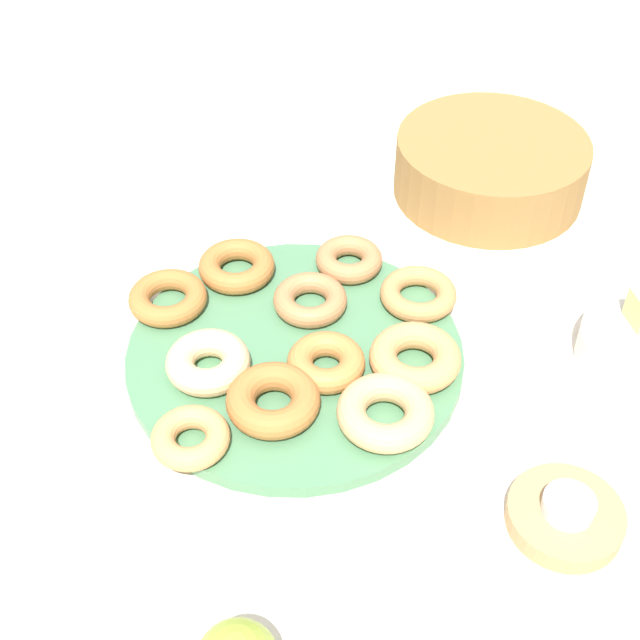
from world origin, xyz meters
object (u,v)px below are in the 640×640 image
(donut_1, at_px, (191,438))
(donut_8, at_px, (385,412))
(donut_plate, at_px, (295,354))
(donut_4, at_px, (310,300))
(donut_0, at_px, (208,362))
(basket, at_px, (490,167))
(donut_2, at_px, (168,298))
(donut_9, at_px, (418,294))
(candle_holder, at_px, (565,517))
(donut_6, at_px, (415,358))
(donut_7, at_px, (349,259))
(donut_10, at_px, (326,362))
(tealight, at_px, (569,505))
(donut_5, at_px, (237,266))
(donut_3, at_px, (273,400))

(donut_1, xyz_separation_m, donut_8, (0.06, 0.18, 0.00))
(donut_plate, relative_size, donut_4, 4.36)
(donut_0, bearing_deg, basket, 108.62)
(donut_2, distance_m, donut_4, 0.16)
(donut_2, relative_size, donut_9, 1.02)
(donut_4, bearing_deg, basket, 109.47)
(donut_8, height_order, candle_holder, donut_8)
(donut_0, distance_m, basket, 0.48)
(donut_2, relative_size, candle_holder, 0.83)
(basket, bearing_deg, donut_4, -70.53)
(donut_6, xyz_separation_m, basket, (-0.24, 0.26, 0.01))
(donut_8, bearing_deg, candle_holder, 29.08)
(donut_0, relative_size, donut_8, 0.91)
(donut_9, bearing_deg, donut_7, -154.89)
(donut_9, xyz_separation_m, donut_10, (0.05, -0.14, 0.00))
(donut_plate, distance_m, donut_0, 0.10)
(donut_9, bearing_deg, donut_2, -115.37)
(donut_4, distance_m, donut_9, 0.12)
(donut_8, bearing_deg, tealight, 29.08)
(donut_plate, distance_m, donut_1, 0.16)
(donut_6, height_order, donut_8, same)
(donut_5, height_order, donut_7, donut_5)
(donut_plate, distance_m, donut_10, 0.05)
(donut_0, height_order, donut_1, donut_0)
(donut_3, bearing_deg, donut_10, 108.33)
(donut_plate, distance_m, donut_3, 0.09)
(donut_0, distance_m, donut_9, 0.25)
(donut_0, xyz_separation_m, donut_7, (-0.08, 0.21, -0.00))
(tealight, bearing_deg, donut_6, -172.75)
(donut_4, height_order, donut_8, donut_8)
(tealight, bearing_deg, donut_4, -166.52)
(donut_2, height_order, basket, basket)
(donut_2, height_order, donut_10, donut_10)
(donut_10, bearing_deg, donut_4, 163.06)
(donut_2, distance_m, donut_3, 0.20)
(donut_3, xyz_separation_m, donut_7, (-0.16, 0.17, -0.00))
(donut_1, xyz_separation_m, candle_holder, (0.22, 0.27, -0.02))
(donut_4, distance_m, donut_10, 0.10)
(donut_0, xyz_separation_m, donut_1, (0.08, -0.05, -0.00))
(donut_plate, xyz_separation_m, donut_0, (-0.01, -0.09, 0.02))
(donut_3, bearing_deg, donut_plate, 140.19)
(donut_2, height_order, donut_7, same)
(donut_1, relative_size, donut_4, 0.92)
(donut_2, distance_m, donut_7, 0.21)
(donut_4, bearing_deg, donut_3, -40.08)
(candle_holder, bearing_deg, donut_7, -178.30)
(donut_2, bearing_deg, donut_8, 27.13)
(donut_1, relative_size, donut_7, 0.97)
(donut_plate, height_order, basket, basket)
(donut_4, distance_m, basket, 0.34)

